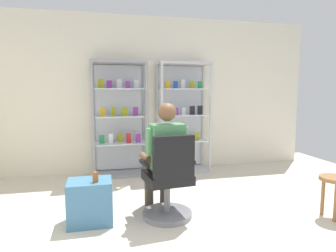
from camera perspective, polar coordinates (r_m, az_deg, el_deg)
back_wall at (r=5.27m, az=-3.66°, el=6.08°), size 6.00×0.10×2.70m
display_cabinet_left at (r=5.00m, az=-9.40°, el=1.53°), size 0.90×0.45×1.90m
display_cabinet_right at (r=5.19m, az=2.82°, el=1.83°), size 0.90×0.45×1.90m
office_chair at (r=3.30m, az=0.16°, el=-11.29°), size 0.59×0.56×0.96m
seated_shopkeeper at (r=3.36m, az=-0.78°, el=-5.30°), size 0.52×0.59×1.29m
storage_crate at (r=3.36m, az=-14.88°, el=-14.02°), size 0.46×0.36×0.47m
tea_glass at (r=3.20m, az=-13.90°, el=-9.59°), size 0.06×0.06×0.11m
wooden_stool at (r=3.81m, az=29.53°, el=-10.01°), size 0.32×0.32×0.47m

